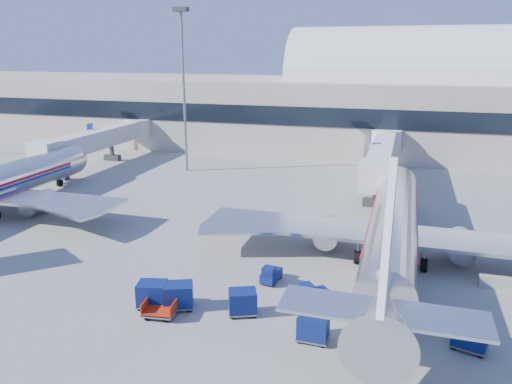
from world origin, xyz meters
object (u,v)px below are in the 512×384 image
(jetbridge_near, at_px, (382,154))
(cart_train_a, at_px, (243,302))
(cart_train_b, at_px, (179,295))
(tug_lead, at_px, (311,294))
(cart_solo_far, at_px, (471,334))
(jetbridge_mid, at_px, (103,138))
(cart_solo_near, at_px, (313,327))
(cart_train_c, at_px, (153,294))
(cart_open_red, at_px, (160,312))
(airliner_main, at_px, (393,229))
(mast_west, at_px, (183,67))
(barrier_near, at_px, (501,283))
(tug_right, at_px, (383,296))
(tug_left, at_px, (271,274))

(jetbridge_near, xyz_separation_m, cart_train_a, (-6.62, -37.86, -3.03))
(jetbridge_near, bearing_deg, cart_train_b, -106.03)
(tug_lead, distance_m, cart_solo_far, 10.26)
(jetbridge_mid, bearing_deg, cart_solo_near, -44.41)
(cart_train_c, xyz_separation_m, cart_open_red, (1.12, -1.15, -0.56))
(airliner_main, xyz_separation_m, cart_solo_far, (4.97, -11.47, -1.99))
(jetbridge_mid, xyz_separation_m, cart_solo_far, (49.37, -37.78, -2.99))
(mast_west, bearing_deg, cart_solo_near, -56.14)
(airliner_main, xyz_separation_m, barrier_near, (8.00, -2.51, -2.48))
(cart_train_a, xyz_separation_m, cart_open_red, (-5.06, -2.00, -0.51))
(tug_right, bearing_deg, barrier_near, 47.26)
(jetbridge_near, height_order, cart_train_a, jetbridge_near)
(cart_solo_near, bearing_deg, mast_west, 125.34)
(mast_west, xyz_separation_m, cart_train_a, (20.98, -37.05, -13.89))
(tug_left, relative_size, cart_open_red, 1.00)
(jetbridge_mid, xyz_separation_m, cart_train_c, (29.20, -38.71, -2.97))
(cart_solo_far, bearing_deg, cart_open_red, -157.45)
(jetbridge_mid, bearing_deg, tug_right, -37.64)
(barrier_near, xyz_separation_m, tug_right, (-8.22, -5.27, 0.29))
(jetbridge_mid, height_order, cart_train_a, jetbridge_mid)
(tug_right, bearing_deg, cart_train_c, -148.20)
(barrier_near, bearing_deg, mast_west, 143.62)
(cart_solo_far, height_order, cart_open_red, cart_solo_far)
(cart_train_a, relative_size, cart_solo_far, 0.99)
(tug_right, distance_m, cart_train_a, 9.58)
(airliner_main, bearing_deg, jetbridge_near, 95.22)
(mast_west, xyz_separation_m, tug_left, (21.48, -31.88, -14.17))
(jetbridge_mid, height_order, tug_lead, jetbridge_mid)
(barrier_near, relative_size, tug_lead, 1.18)
(airliner_main, bearing_deg, tug_right, -91.65)
(mast_west, height_order, barrier_near, mast_west)
(cart_train_a, bearing_deg, tug_left, 61.18)
(tug_left, bearing_deg, cart_train_b, 147.03)
(airliner_main, bearing_deg, cart_train_a, -127.98)
(tug_right, height_order, cart_train_c, cart_train_c)
(jetbridge_near, height_order, cart_train_c, jetbridge_near)
(airliner_main, xyz_separation_m, tug_lead, (-4.94, -8.81, -2.23))
(mast_west, bearing_deg, cart_train_b, -66.18)
(cart_train_c, height_order, cart_solo_near, cart_train_c)
(airliner_main, xyz_separation_m, cart_train_b, (-13.42, -12.06, -1.98))
(mast_west, relative_size, cart_train_c, 9.65)
(jetbridge_near, height_order, barrier_near, jetbridge_near)
(barrier_near, bearing_deg, cart_solo_near, -137.94)
(airliner_main, xyz_separation_m, cart_solo_near, (-3.97, -13.30, -2.04))
(cart_train_a, bearing_deg, cart_open_red, 178.33)
(jetbridge_near, relative_size, cart_train_b, 11.20)
(tug_right, bearing_deg, tug_lead, -153.00)
(cart_train_a, xyz_separation_m, cart_train_b, (-4.40, -0.51, 0.05))
(cart_train_c, height_order, cart_solo_far, cart_train_c)
(jetbridge_mid, distance_m, cart_train_a, 51.90)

